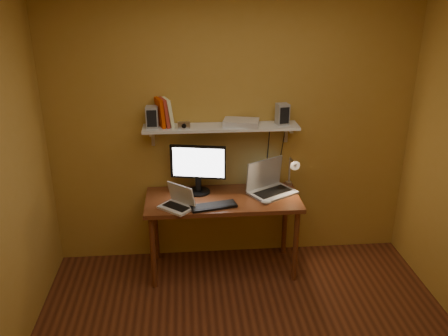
{
  "coord_description": "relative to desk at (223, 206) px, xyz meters",
  "views": [
    {
      "loc": [
        -0.44,
        -2.6,
        2.6
      ],
      "look_at": [
        -0.12,
        1.18,
        1.08
      ],
      "focal_mm": 38.0,
      "sensor_mm": 36.0,
      "label": 1
    }
  ],
  "objects": [
    {
      "name": "room",
      "position": [
        0.12,
        -1.28,
        0.64
      ],
      "size": [
        3.44,
        3.24,
        2.64
      ],
      "color": "brown",
      "rests_on": "ground"
    },
    {
      "name": "desk",
      "position": [
        0.0,
        0.0,
        0.0
      ],
      "size": [
        1.4,
        0.6,
        0.75
      ],
      "color": "brown",
      "rests_on": "ground"
    },
    {
      "name": "wall_shelf",
      "position": [
        0.0,
        0.19,
        0.69
      ],
      "size": [
        1.4,
        0.25,
        0.21
      ],
      "color": "white",
      "rests_on": "room"
    },
    {
      "name": "monitor",
      "position": [
        -0.22,
        0.14,
        0.34
      ],
      "size": [
        0.51,
        0.25,
        0.46
      ],
      "rotation": [
        0.0,
        0.0,
        -0.2
      ],
      "color": "black",
      "rests_on": "desk"
    },
    {
      "name": "laptop",
      "position": [
        0.44,
        0.1,
        0.16
      ],
      "size": [
        0.5,
        0.46,
        0.3
      ],
      "rotation": [
        0.0,
        0.0,
        0.53
      ],
      "color": "#9A9CA2",
      "rests_on": "desk"
    },
    {
      "name": "netbook",
      "position": [
        -0.4,
        -0.16,
        0.14
      ],
      "size": [
        0.34,
        0.33,
        0.21
      ],
      "rotation": [
        0.0,
        0.0,
        -0.73
      ],
      "color": "silver",
      "rests_on": "desk"
    },
    {
      "name": "keyboard",
      "position": [
        -0.1,
        -0.18,
        0.1
      ],
      "size": [
        0.42,
        0.22,
        0.02
      ],
      "primitive_type": "cube",
      "rotation": [
        0.0,
        0.0,
        0.22
      ],
      "color": "black",
      "rests_on": "desk"
    },
    {
      "name": "mouse",
      "position": [
        0.37,
        -0.15,
        0.1
      ],
      "size": [
        0.1,
        0.07,
        0.03
      ],
      "primitive_type": "ellipsoid",
      "rotation": [
        0.0,
        0.0,
        -0.11
      ],
      "color": "silver",
      "rests_on": "desk"
    },
    {
      "name": "desk_lamp",
      "position": [
        0.66,
        0.13,
        0.29
      ],
      "size": [
        0.09,
        0.23,
        0.38
      ],
      "color": "silver",
      "rests_on": "desk"
    },
    {
      "name": "speaker_left",
      "position": [
        -0.61,
        0.2,
        0.81
      ],
      "size": [
        0.11,
        0.11,
        0.19
      ],
      "primitive_type": "cube",
      "rotation": [
        0.0,
        0.0,
        -0.05
      ],
      "color": "#9A9CA2",
      "rests_on": "wall_shelf"
    },
    {
      "name": "speaker_right",
      "position": [
        0.56,
        0.2,
        0.81
      ],
      "size": [
        0.12,
        0.12,
        0.19
      ],
      "primitive_type": "cube",
      "rotation": [
        0.0,
        0.0,
        0.16
      ],
      "color": "#9A9CA2",
      "rests_on": "wall_shelf"
    },
    {
      "name": "books",
      "position": [
        -0.5,
        0.22,
        0.84
      ],
      "size": [
        0.18,
        0.19,
        0.26
      ],
      "color": "#CE3C00",
      "rests_on": "wall_shelf"
    },
    {
      "name": "shelf_camera",
      "position": [
        -0.33,
        0.13,
        0.74
      ],
      "size": [
        0.11,
        0.05,
        0.07
      ],
      "color": "silver",
      "rests_on": "wall_shelf"
    },
    {
      "name": "router",
      "position": [
        0.18,
        0.19,
        0.74
      ],
      "size": [
        0.35,
        0.28,
        0.05
      ],
      "primitive_type": "cube",
      "rotation": [
        0.0,
        0.0,
        -0.23
      ],
      "color": "silver",
      "rests_on": "wall_shelf"
    }
  ]
}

